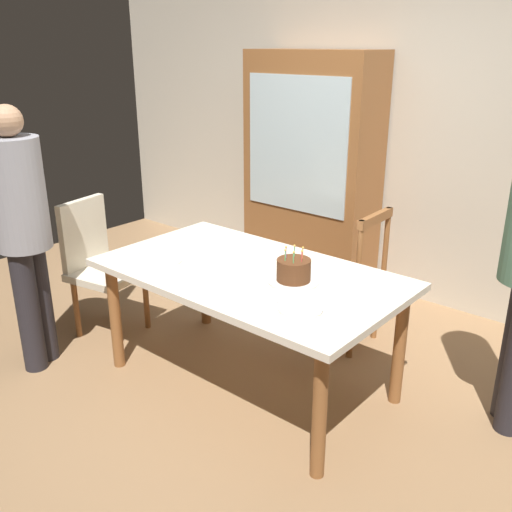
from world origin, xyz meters
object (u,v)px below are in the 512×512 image
at_px(birthday_cake, 294,272).
at_px(chair_upholstered, 98,260).
at_px(plate_near_guest, 300,309).
at_px(chair_spindle_back, 348,280).
at_px(china_cabinet, 311,172).
at_px(plate_far_side, 263,255).
at_px(person_celebrant, 22,226).
at_px(dining_table, 249,284).
at_px(plate_near_celebrant, 163,261).

xyz_separation_m(birthday_cake, chair_upholstered, (-1.55, -0.19, -0.26)).
height_order(birthday_cake, plate_near_guest, birthday_cake).
bearing_deg(plate_near_guest, birthday_cake, 132.51).
height_order(chair_spindle_back, china_cabinet, china_cabinet).
bearing_deg(plate_far_side, person_celebrant, -139.89).
relative_size(birthday_cake, plate_near_guest, 1.27).
bearing_deg(chair_upholstered, birthday_cake, 6.85).
bearing_deg(plate_far_side, dining_table, -68.71).
distance_m(birthday_cake, chair_upholstered, 1.58).
distance_m(plate_near_celebrant, plate_near_guest, 1.00).
relative_size(plate_near_guest, chair_spindle_back, 0.23).
xyz_separation_m(chair_spindle_back, person_celebrant, (-1.34, -1.51, 0.47)).
bearing_deg(plate_near_celebrant, chair_upholstered, 175.22).
distance_m(plate_far_side, chair_upholstered, 1.25).
distance_m(dining_table, plate_near_celebrant, 0.53).
distance_m(plate_near_guest, person_celebrant, 1.77).
xyz_separation_m(plate_near_guest, china_cabinet, (-1.19, 1.78, 0.21)).
relative_size(plate_near_guest, person_celebrant, 0.13).
xyz_separation_m(plate_far_side, plate_near_guest, (0.61, -0.45, 0.00)).
bearing_deg(dining_table, birthday_cake, 5.56).
xyz_separation_m(plate_far_side, chair_upholstered, (-1.17, -0.38, -0.21)).
relative_size(birthday_cake, plate_far_side, 1.27).
xyz_separation_m(chair_upholstered, person_celebrant, (0.08, -0.54, 0.40)).
bearing_deg(plate_near_celebrant, dining_table, 25.01).
xyz_separation_m(chair_upholstered, china_cabinet, (0.58, 1.72, 0.42)).
distance_m(birthday_cake, china_cabinet, 1.81).
bearing_deg(plate_near_celebrant, plate_near_guest, 0.00).
bearing_deg(plate_far_side, plate_near_celebrant, -131.25).
distance_m(dining_table, birthday_cake, 0.32).
relative_size(dining_table, plate_near_guest, 7.89).
relative_size(plate_near_guest, chair_upholstered, 0.23).
height_order(plate_near_celebrant, plate_near_guest, same).
distance_m(birthday_cake, plate_near_guest, 0.34).
distance_m(birthday_cake, plate_far_side, 0.43).
bearing_deg(chair_upholstered, dining_table, 7.15).
relative_size(plate_near_guest, china_cabinet, 0.12).
relative_size(chair_spindle_back, china_cabinet, 0.50).
bearing_deg(birthday_cake, dining_table, -174.44).
bearing_deg(china_cabinet, birthday_cake, -57.79).
xyz_separation_m(dining_table, plate_far_side, (-0.09, 0.22, 0.09)).
relative_size(birthday_cake, chair_spindle_back, 0.29).
height_order(dining_table, person_celebrant, person_celebrant).
relative_size(plate_near_celebrant, chair_spindle_back, 0.23).
distance_m(plate_far_side, person_celebrant, 1.44).
bearing_deg(dining_table, plate_far_side, 111.29).
bearing_deg(birthday_cake, chair_upholstered, -173.15).
distance_m(chair_upholstered, china_cabinet, 1.86).
height_order(plate_near_guest, chair_upholstered, chair_upholstered).
bearing_deg(plate_near_celebrant, china_cabinet, 96.26).
height_order(birthday_cake, plate_near_celebrant, birthday_cake).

